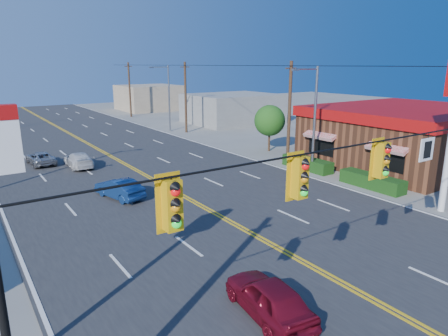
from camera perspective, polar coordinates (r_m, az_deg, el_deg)
ground at (r=15.50m, az=22.27°, el=-18.21°), size 160.00×160.00×0.00m
road at (r=30.15m, az=-10.88°, el=-1.23°), size 20.00×120.00×0.06m
signal_span at (r=13.49m, az=23.97°, el=-0.57°), size 24.32×0.34×9.00m
kfc at (r=36.89m, az=24.51°, el=4.34°), size 16.30×12.40×4.70m
streetlight_se at (r=30.55m, az=12.60°, el=7.48°), size 2.55×0.25×8.00m
streetlight_ne at (r=50.05m, az=-8.07°, el=10.34°), size 2.55×0.25×8.00m
utility_pole_near at (r=34.38m, az=9.32°, el=7.87°), size 0.28×0.28×8.40m
utility_pole_mid at (r=48.95m, az=-5.51°, el=9.95°), size 0.28×0.28×8.40m
utility_pole_far at (r=65.26m, az=-13.32°, el=10.79°), size 0.28×0.28×8.40m
tree_kfc_rear at (r=38.35m, az=6.54°, el=6.74°), size 2.94×2.94×4.41m
bld_east_mid at (r=57.74m, az=1.22°, el=8.53°), size 12.00×10.00×4.00m
bld_east_far at (r=75.37m, az=-10.60°, el=9.87°), size 10.00×10.00×4.40m
car_magenta at (r=13.86m, az=6.43°, el=-18.09°), size 2.01×4.01×1.31m
car_blue at (r=25.57m, az=-14.72°, el=-2.96°), size 2.18×3.95×1.23m
car_white at (r=34.27m, az=-20.04°, el=1.03°), size 1.75×4.16×1.20m
car_silver at (r=36.37m, az=-24.72°, el=1.21°), size 1.99×3.93×1.07m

